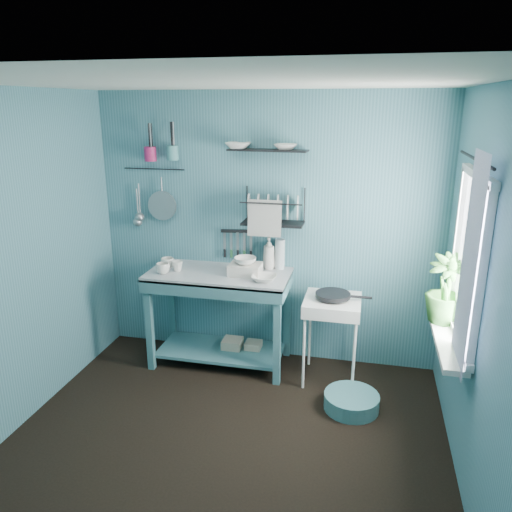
% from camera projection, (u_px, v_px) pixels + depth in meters
% --- Properties ---
extents(floor, '(3.20, 3.20, 0.00)m').
position_uv_depth(floor, '(223.00, 448.00, 3.60)').
color(floor, black).
rests_on(floor, ground).
extents(ceiling, '(3.20, 3.20, 0.00)m').
position_uv_depth(ceiling, '(215.00, 82.00, 2.87)').
color(ceiling, silver).
rests_on(ceiling, ground).
extents(wall_back, '(3.20, 0.00, 3.20)m').
position_uv_depth(wall_back, '(266.00, 231.00, 4.63)').
color(wall_back, '#3D707D').
rests_on(wall_back, ground).
extents(wall_front, '(3.20, 0.00, 3.20)m').
position_uv_depth(wall_front, '(101.00, 424.00, 1.84)').
color(wall_front, '#3D707D').
rests_on(wall_front, ground).
extents(wall_left, '(0.00, 3.00, 3.00)m').
position_uv_depth(wall_left, '(6.00, 268.00, 3.58)').
color(wall_left, '#3D707D').
rests_on(wall_left, ground).
extents(wall_right, '(0.00, 3.00, 3.00)m').
position_uv_depth(wall_right, '(483.00, 307.00, 2.89)').
color(wall_right, '#3D707D').
rests_on(wall_right, ground).
extents(work_counter, '(1.36, 0.81, 0.91)m').
position_uv_depth(work_counter, '(220.00, 318.00, 4.68)').
color(work_counter, '#386E77').
rests_on(work_counter, floor).
extents(mug_left, '(0.12, 0.12, 0.10)m').
position_uv_depth(mug_left, '(163.00, 268.00, 4.48)').
color(mug_left, silver).
rests_on(mug_left, work_counter).
extents(mug_mid, '(0.14, 0.14, 0.09)m').
position_uv_depth(mug_mid, '(177.00, 266.00, 4.56)').
color(mug_mid, silver).
rests_on(mug_mid, work_counter).
extents(mug_right, '(0.17, 0.17, 0.10)m').
position_uv_depth(mug_right, '(168.00, 263.00, 4.64)').
color(mug_right, silver).
rests_on(mug_right, work_counter).
extents(wash_tub, '(0.28, 0.22, 0.10)m').
position_uv_depth(wash_tub, '(245.00, 269.00, 4.46)').
color(wash_tub, beige).
rests_on(wash_tub, work_counter).
extents(tub_bowl, '(0.20, 0.19, 0.06)m').
position_uv_depth(tub_bowl, '(245.00, 261.00, 4.44)').
color(tub_bowl, silver).
rests_on(tub_bowl, wash_tub).
extents(soap_bottle, '(0.11, 0.12, 0.30)m').
position_uv_depth(soap_bottle, '(269.00, 253.00, 4.60)').
color(soap_bottle, beige).
rests_on(soap_bottle, work_counter).
extents(water_bottle, '(0.09, 0.09, 0.28)m').
position_uv_depth(water_bottle, '(280.00, 254.00, 4.60)').
color(water_bottle, silver).
rests_on(water_bottle, work_counter).
extents(counter_bowl, '(0.22, 0.22, 0.05)m').
position_uv_depth(counter_bowl, '(264.00, 278.00, 4.30)').
color(counter_bowl, silver).
rests_on(counter_bowl, work_counter).
extents(hotplate_stand, '(0.52, 0.52, 0.77)m').
position_uv_depth(hotplate_stand, '(331.00, 339.00, 4.40)').
color(hotplate_stand, white).
rests_on(hotplate_stand, floor).
extents(frying_pan, '(0.30, 0.30, 0.03)m').
position_uv_depth(frying_pan, '(333.00, 295.00, 4.28)').
color(frying_pan, black).
rests_on(frying_pan, hotplate_stand).
extents(knife_strip, '(0.32, 0.06, 0.03)m').
position_uv_depth(knife_strip, '(238.00, 231.00, 4.67)').
color(knife_strip, black).
rests_on(knife_strip, wall_back).
extents(dish_rack, '(0.58, 0.32, 0.32)m').
position_uv_depth(dish_rack, '(273.00, 207.00, 4.42)').
color(dish_rack, black).
rests_on(dish_rack, wall_back).
extents(upper_shelf, '(0.71, 0.22, 0.02)m').
position_uv_depth(upper_shelf, '(268.00, 150.00, 4.32)').
color(upper_shelf, black).
rests_on(upper_shelf, wall_back).
extents(shelf_bowl_left, '(0.24, 0.24, 0.05)m').
position_uv_depth(shelf_bowl_left, '(238.00, 137.00, 4.34)').
color(shelf_bowl_left, silver).
rests_on(shelf_bowl_left, upper_shelf).
extents(shelf_bowl_right, '(0.20, 0.20, 0.05)m').
position_uv_depth(shelf_bowl_right, '(286.00, 145.00, 4.27)').
color(shelf_bowl_right, silver).
rests_on(shelf_bowl_right, upper_shelf).
extents(utensil_cup_magenta, '(0.11, 0.11, 0.13)m').
position_uv_depth(utensil_cup_magenta, '(150.00, 154.00, 4.59)').
color(utensil_cup_magenta, '#A81F56').
rests_on(utensil_cup_magenta, wall_back).
extents(utensil_cup_teal, '(0.11, 0.11, 0.13)m').
position_uv_depth(utensil_cup_teal, '(173.00, 153.00, 4.54)').
color(utensil_cup_teal, teal).
rests_on(utensil_cup_teal, wall_back).
extents(colander, '(0.28, 0.03, 0.28)m').
position_uv_depth(colander, '(162.00, 206.00, 4.74)').
color(colander, '#93969A').
rests_on(colander, wall_back).
extents(ladle_outer, '(0.01, 0.01, 0.30)m').
position_uv_depth(ladle_outer, '(139.00, 199.00, 4.79)').
color(ladle_outer, '#93969A').
rests_on(ladle_outer, wall_back).
extents(ladle_inner, '(0.01, 0.01, 0.30)m').
position_uv_depth(ladle_inner, '(137.00, 204.00, 4.81)').
color(ladle_inner, '#93969A').
rests_on(ladle_inner, wall_back).
extents(hook_rail, '(0.60, 0.01, 0.01)m').
position_uv_depth(hook_rail, '(154.00, 169.00, 4.67)').
color(hook_rail, black).
rests_on(hook_rail, wall_back).
extents(window_glass, '(0.00, 1.10, 1.10)m').
position_uv_depth(window_glass, '(470.00, 259.00, 3.27)').
color(window_glass, white).
rests_on(window_glass, wall_right).
extents(windowsill, '(0.16, 0.95, 0.04)m').
position_uv_depth(windowsill, '(446.00, 340.00, 3.46)').
color(windowsill, white).
rests_on(windowsill, wall_right).
extents(curtain, '(0.00, 1.35, 1.35)m').
position_uv_depth(curtain, '(468.00, 265.00, 2.99)').
color(curtain, silver).
rests_on(curtain, wall_right).
extents(curtain_rod, '(0.02, 1.05, 0.02)m').
position_uv_depth(curtain_rod, '(475.00, 159.00, 3.09)').
color(curtain_rod, black).
rests_on(curtain_rod, wall_right).
extents(potted_plant, '(0.29, 0.29, 0.51)m').
position_uv_depth(potted_plant, '(446.00, 289.00, 3.63)').
color(potted_plant, '#336E2C').
rests_on(potted_plant, windowsill).
extents(storage_tin_large, '(0.18, 0.18, 0.22)m').
position_uv_depth(storage_tin_large, '(232.00, 350.00, 4.80)').
color(storage_tin_large, tan).
rests_on(storage_tin_large, floor).
extents(storage_tin_small, '(0.15, 0.15, 0.20)m').
position_uv_depth(storage_tin_small, '(253.00, 351.00, 4.79)').
color(storage_tin_small, tan).
rests_on(storage_tin_small, floor).
extents(floor_basin, '(0.45, 0.45, 0.13)m').
position_uv_depth(floor_basin, '(351.00, 402.00, 4.04)').
color(floor_basin, teal).
rests_on(floor_basin, floor).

